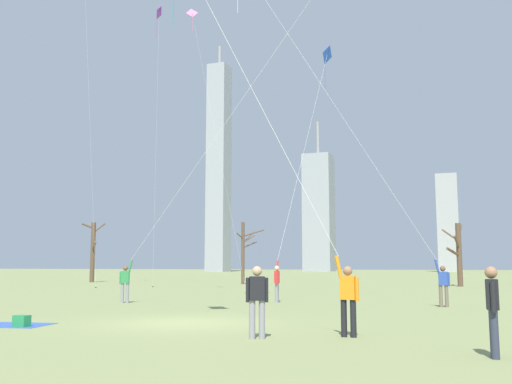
{
  "coord_description": "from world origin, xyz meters",
  "views": [
    {
      "loc": [
        7.7,
        -15.01,
        1.64
      ],
      "look_at": [
        0.0,
        6.0,
        4.51
      ],
      "focal_mm": 40.15,
      "sensor_mm": 36.0,
      "label": 1
    }
  ],
  "objects_px": {
    "bystander_far_off_by_trees": "(493,307)",
    "distant_kite_high_overhead_pink": "(200,56)",
    "distant_kite_low_near_trees_purple": "(159,30)",
    "kite_flyer_midfield_right_teal": "(307,212)",
    "kite_flyer_midfield_left_red": "(172,211)",
    "bystander_strolling_midfield": "(257,298)",
    "picnic_spot": "(19,323)",
    "bare_tree_far_right_edge": "(244,250)",
    "kite_flyer_midfield_center_blue": "(293,208)",
    "bare_tree_rightmost": "(93,250)",
    "bare_tree_left_of_center": "(458,252)",
    "kite_flyer_far_back_white": "(384,189)"
  },
  "relations": [
    {
      "from": "bystander_far_off_by_trees",
      "to": "distant_kite_high_overhead_pink",
      "type": "distance_m",
      "value": 27.29
    },
    {
      "from": "distant_kite_high_overhead_pink",
      "to": "distant_kite_low_near_trees_purple",
      "type": "xyz_separation_m",
      "value": [
        -8.87,
        10.26,
        7.05
      ]
    },
    {
      "from": "kite_flyer_midfield_right_teal",
      "to": "bystander_far_off_by_trees",
      "type": "bearing_deg",
      "value": -28.34
    },
    {
      "from": "kite_flyer_midfield_right_teal",
      "to": "distant_kite_low_near_trees_purple",
      "type": "distance_m",
      "value": 37.95
    },
    {
      "from": "kite_flyer_midfield_left_red",
      "to": "bystander_strolling_midfield",
      "type": "xyz_separation_m",
      "value": [
        7.53,
        -9.81,
        -3.08
      ]
    },
    {
      "from": "picnic_spot",
      "to": "bare_tree_far_right_edge",
      "type": "height_order",
      "value": "bare_tree_far_right_edge"
    },
    {
      "from": "kite_flyer_midfield_right_teal",
      "to": "distant_kite_low_near_trees_purple",
      "type": "bearing_deg",
      "value": 126.54
    },
    {
      "from": "distant_kite_low_near_trees_purple",
      "to": "distant_kite_high_overhead_pink",
      "type": "bearing_deg",
      "value": -49.16
    },
    {
      "from": "kite_flyer_midfield_left_red",
      "to": "bystander_far_off_by_trees",
      "type": "height_order",
      "value": "kite_flyer_midfield_left_red"
    },
    {
      "from": "bystander_strolling_midfield",
      "to": "kite_flyer_midfield_center_blue",
      "type": "bearing_deg",
      "value": 103.36
    },
    {
      "from": "bystander_strolling_midfield",
      "to": "bare_tree_rightmost",
      "type": "bearing_deg",
      "value": 130.47
    },
    {
      "from": "distant_kite_high_overhead_pink",
      "to": "kite_flyer_midfield_center_blue",
      "type": "bearing_deg",
      "value": -19.83
    },
    {
      "from": "kite_flyer_midfield_center_blue",
      "to": "bare_tree_left_of_center",
      "type": "xyz_separation_m",
      "value": [
        7.53,
        20.17,
        -1.81
      ]
    },
    {
      "from": "kite_flyer_midfield_right_teal",
      "to": "bystander_strolling_midfield",
      "type": "distance_m",
      "value": 2.48
    },
    {
      "from": "bystander_far_off_by_trees",
      "to": "kite_flyer_midfield_right_teal",
      "type": "bearing_deg",
      "value": 151.66
    },
    {
      "from": "picnic_spot",
      "to": "bare_tree_far_right_edge",
      "type": "xyz_separation_m",
      "value": [
        -6.98,
        34.68,
        2.86
      ]
    },
    {
      "from": "distant_kite_high_overhead_pink",
      "to": "picnic_spot",
      "type": "height_order",
      "value": "distant_kite_high_overhead_pink"
    },
    {
      "from": "bare_tree_rightmost",
      "to": "picnic_spot",
      "type": "bearing_deg",
      "value": -56.57
    },
    {
      "from": "distant_kite_low_near_trees_purple",
      "to": "bare_tree_left_of_center",
      "type": "relative_size",
      "value": 4.75
    },
    {
      "from": "kite_flyer_midfield_right_teal",
      "to": "distant_kite_high_overhead_pink",
      "type": "distance_m",
      "value": 22.72
    },
    {
      "from": "bystander_far_off_by_trees",
      "to": "picnic_spot",
      "type": "bearing_deg",
      "value": 173.4
    },
    {
      "from": "kite_flyer_midfield_right_teal",
      "to": "distant_kite_high_overhead_pink",
      "type": "bearing_deg",
      "value": 123.58
    },
    {
      "from": "kite_flyer_midfield_center_blue",
      "to": "kite_flyer_midfield_right_teal",
      "type": "xyz_separation_m",
      "value": [
        4.51,
        -14.14,
        -1.55
      ]
    },
    {
      "from": "distant_kite_low_near_trees_purple",
      "to": "kite_flyer_midfield_left_red",
      "type": "bearing_deg",
      "value": -57.72
    },
    {
      "from": "bare_tree_rightmost",
      "to": "bystander_strolling_midfield",
      "type": "bearing_deg",
      "value": -49.53
    },
    {
      "from": "kite_flyer_far_back_white",
      "to": "distant_kite_low_near_trees_purple",
      "type": "height_order",
      "value": "distant_kite_low_near_trees_purple"
    },
    {
      "from": "bystander_strolling_midfield",
      "to": "bare_tree_left_of_center",
      "type": "xyz_separation_m",
      "value": [
        3.9,
        35.44,
        1.77
      ]
    },
    {
      "from": "picnic_spot",
      "to": "bystander_far_off_by_trees",
      "type": "bearing_deg",
      "value": -6.6
    },
    {
      "from": "distant_kite_high_overhead_pink",
      "to": "bare_tree_far_right_edge",
      "type": "height_order",
      "value": "distant_kite_high_overhead_pink"
    },
    {
      "from": "distant_kite_high_overhead_pink",
      "to": "bare_tree_left_of_center",
      "type": "xyz_separation_m",
      "value": [
        13.95,
        17.86,
        -11.49
      ]
    },
    {
      "from": "kite_flyer_midfield_center_blue",
      "to": "distant_kite_low_near_trees_purple",
      "type": "height_order",
      "value": "distant_kite_low_near_trees_purple"
    },
    {
      "from": "bare_tree_far_right_edge",
      "to": "picnic_spot",
      "type": "bearing_deg",
      "value": -78.63
    },
    {
      "from": "bystander_strolling_midfield",
      "to": "picnic_spot",
      "type": "bearing_deg",
      "value": 177.19
    },
    {
      "from": "kite_flyer_midfield_center_blue",
      "to": "bystander_far_off_by_trees",
      "type": "height_order",
      "value": "kite_flyer_midfield_center_blue"
    },
    {
      "from": "kite_flyer_midfield_center_blue",
      "to": "kite_flyer_midfield_right_teal",
      "type": "height_order",
      "value": "kite_flyer_midfield_center_blue"
    },
    {
      "from": "kite_flyer_midfield_center_blue",
      "to": "kite_flyer_midfield_left_red",
      "type": "bearing_deg",
      "value": -125.56
    },
    {
      "from": "kite_flyer_midfield_left_red",
      "to": "bystander_far_off_by_trees",
      "type": "xyz_separation_m",
      "value": [
        12.4,
        -10.84,
        -3.08
      ]
    },
    {
      "from": "kite_flyer_midfield_center_blue",
      "to": "bare_tree_far_right_edge",
      "type": "bearing_deg",
      "value": 117.66
    },
    {
      "from": "bare_tree_rightmost",
      "to": "kite_flyer_midfield_center_blue",
      "type": "bearing_deg",
      "value": -37.01
    },
    {
      "from": "picnic_spot",
      "to": "bare_tree_rightmost",
      "type": "xyz_separation_m",
      "value": [
        -22.96,
        34.78,
        3.02
      ]
    },
    {
      "from": "kite_flyer_far_back_white",
      "to": "bystander_strolling_midfield",
      "type": "relative_size",
      "value": 10.08
    },
    {
      "from": "kite_flyer_midfield_left_red",
      "to": "kite_flyer_midfield_right_teal",
      "type": "distance_m",
      "value": 12.13
    },
    {
      "from": "bare_tree_rightmost",
      "to": "bare_tree_far_right_edge",
      "type": "distance_m",
      "value": 15.98
    },
    {
      "from": "kite_flyer_midfield_left_red",
      "to": "bystander_strolling_midfield",
      "type": "distance_m",
      "value": 12.74
    },
    {
      "from": "kite_flyer_midfield_right_teal",
      "to": "bystander_strolling_midfield",
      "type": "relative_size",
      "value": 6.93
    },
    {
      "from": "distant_kite_high_overhead_pink",
      "to": "bare_tree_left_of_center",
      "type": "bearing_deg",
      "value": 52.01
    },
    {
      "from": "kite_flyer_midfield_left_red",
      "to": "kite_flyer_far_back_white",
      "type": "height_order",
      "value": "kite_flyer_midfield_left_red"
    },
    {
      "from": "bare_tree_rightmost",
      "to": "bare_tree_far_right_edge",
      "type": "xyz_separation_m",
      "value": [
        15.98,
        -0.1,
        -0.16
      ]
    },
    {
      "from": "bystander_far_off_by_trees",
      "to": "bare_tree_far_right_edge",
      "type": "xyz_separation_m",
      "value": [
        -18.86,
        36.05,
        2.05
      ]
    },
    {
      "from": "kite_flyer_midfield_left_red",
      "to": "bare_tree_left_of_center",
      "type": "height_order",
      "value": "kite_flyer_midfield_left_red"
    }
  ]
}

